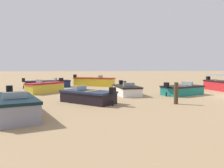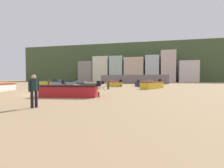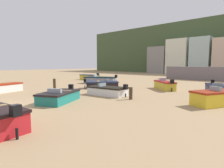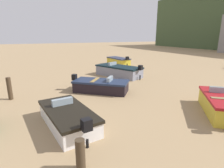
# 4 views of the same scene
# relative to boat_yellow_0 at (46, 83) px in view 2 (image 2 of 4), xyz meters

# --- Properties ---
(ground_plane) EXTENTS (160.00, 160.00, 0.00)m
(ground_plane) POSITION_rel_boat_yellow_0_xyz_m (11.64, -17.13, -0.46)
(ground_plane) COLOR #A1835C
(headland_hill) EXTENTS (90.00, 32.00, 15.02)m
(headland_hill) POSITION_rel_boat_yellow_0_xyz_m (11.64, 48.87, 7.05)
(headland_hill) COLOR #405332
(headland_hill) RESTS_ON ground
(harbor_pier) EXTENTS (17.24, 2.40, 2.27)m
(harbor_pier) POSITION_rel_boat_yellow_0_xyz_m (16.95, 12.87, 0.67)
(harbor_pier) COLOR slate
(harbor_pier) RESTS_ON ground
(townhouse_far_left) EXTENTS (5.39, 5.86, 7.72)m
(townhouse_far_left) POSITION_rel_boat_yellow_0_xyz_m (-2.66, 29.80, 3.40)
(townhouse_far_left) COLOR gray
(townhouse_far_left) RESTS_ON ground
(townhouse_left) EXTENTS (5.62, 6.38, 9.38)m
(townhouse_left) POSITION_rel_boat_yellow_0_xyz_m (3.21, 30.06, 4.23)
(townhouse_left) COLOR silver
(townhouse_left) RESTS_ON ground
(townhouse_centre_left) EXTENTS (4.67, 6.36, 9.33)m
(townhouse_centre_left) POSITION_rel_boat_yellow_0_xyz_m (9.02, 30.05, 4.21)
(townhouse_centre_left) COLOR #ABC5C0
(townhouse_centre_left) RESTS_ON ground
(townhouse_centre) EXTENTS (6.77, 5.15, 8.72)m
(townhouse_centre) POSITION_rel_boat_yellow_0_xyz_m (15.33, 29.44, 3.90)
(townhouse_centre) COLOR beige
(townhouse_centre) RESTS_ON ground
(townhouse_centre_right) EXTENTS (4.61, 6.72, 9.25)m
(townhouse_centre_right) POSITION_rel_boat_yellow_0_xyz_m (21.61, 30.23, 4.17)
(townhouse_centre_right) COLOR silver
(townhouse_centre_right) RESTS_ON ground
(townhouse_right) EXTENTS (4.79, 6.11, 10.74)m
(townhouse_right) POSITION_rel_boat_yellow_0_xyz_m (26.86, 29.92, 4.91)
(townhouse_right) COLOR beige
(townhouse_right) RESTS_ON ground
(townhouse_far_right) EXTENTS (6.06, 6.80, 7.14)m
(townhouse_far_right) POSITION_rel_boat_yellow_0_xyz_m (33.27, 30.27, 3.11)
(townhouse_far_right) COLOR silver
(townhouse_far_right) RESTS_ON ground
(boat_yellow_0) EXTENTS (3.80, 1.81, 1.22)m
(boat_yellow_0) POSITION_rel_boat_yellow_0_xyz_m (0.00, 0.00, 0.00)
(boat_yellow_0) COLOR gold
(boat_yellow_0) RESTS_ON ground
(boat_white_1) EXTENTS (3.78, 1.98, 1.05)m
(boat_white_1) POSITION_rel_boat_yellow_0_xyz_m (13.16, -9.33, -0.08)
(boat_white_1) COLOR silver
(boat_white_1) RESTS_ON ground
(boat_yellow_2) EXTENTS (3.34, 4.86, 1.27)m
(boat_yellow_2) POSITION_rel_boat_yellow_0_xyz_m (21.44, -6.82, 0.03)
(boat_yellow_2) COLOR gold
(boat_yellow_2) RESTS_ON ground
(boat_red_3) EXTENTS (4.73, 2.01, 1.24)m
(boat_red_3) POSITION_rel_boat_yellow_0_xyz_m (15.09, -18.65, 0.01)
(boat_red_3) COLOR #B31C22
(boat_red_3) RESTS_ON ground
(boat_teal_4) EXTENTS (3.08, 3.74, 1.06)m
(boat_teal_4) POSITION_rel_boat_yellow_0_xyz_m (12.69, -13.72, -0.07)
(boat_teal_4) COLOR #1B766E
(boat_teal_4) RESTS_ON ground
(boat_black_5) EXTENTS (3.49, 3.71, 1.08)m
(boat_black_5) POSITION_rel_boat_yellow_0_xyz_m (9.44, -6.31, -0.06)
(boat_black_5) COLOR black
(boat_black_5) RESTS_ON ground
(boat_yellow_6) EXTENTS (3.32, 3.09, 1.20)m
(boat_yellow_6) POSITION_rel_boat_yellow_0_xyz_m (15.09, -2.61, -0.00)
(boat_yellow_6) COLOR gold
(boat_yellow_6) RESTS_ON ground
(boat_grey_7) EXTENTS (4.67, 3.28, 1.25)m
(boat_grey_7) POSITION_rel_boat_yellow_0_xyz_m (5.76, -3.03, 0.02)
(boat_grey_7) COLOR gray
(boat_grey_7) RESTS_ON ground
(boat_white_9) EXTENTS (2.32, 4.73, 1.15)m
(boat_white_9) POSITION_rel_boat_yellow_0_xyz_m (4.89, -15.33, -0.04)
(boat_white_9) COLOR white
(boat_white_9) RESTS_ON ground
(boat_navy_10) EXTENTS (3.01, 4.84, 1.07)m
(boat_navy_10) POSITION_rel_boat_yellow_0_xyz_m (19.84, -1.93, -0.07)
(boat_navy_10) COLOR navy
(boat_navy_10) RESTS_ON ground
(mooring_post_near_water) EXTENTS (0.27, 0.27, 0.93)m
(mooring_post_near_water) POSITION_rel_boat_yellow_0_xyz_m (15.85, -9.58, 0.00)
(mooring_post_near_water) COLOR #3F3222
(mooring_post_near_water) RESTS_ON ground
(mooring_post_mid_beach) EXTENTS (0.25, 0.25, 1.31)m
(mooring_post_mid_beach) POSITION_rel_boat_yellow_0_xyz_m (8.51, -11.63, 0.20)
(mooring_post_mid_beach) COLOR #423221
(mooring_post_mid_beach) RESTS_ON ground
(beach_walker_foreground) EXTENTS (0.46, 0.51, 1.62)m
(beach_walker_foreground) POSITION_rel_boat_yellow_0_xyz_m (15.63, -23.27, 0.49)
(beach_walker_foreground) COLOR black
(beach_walker_foreground) RESTS_ON ground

